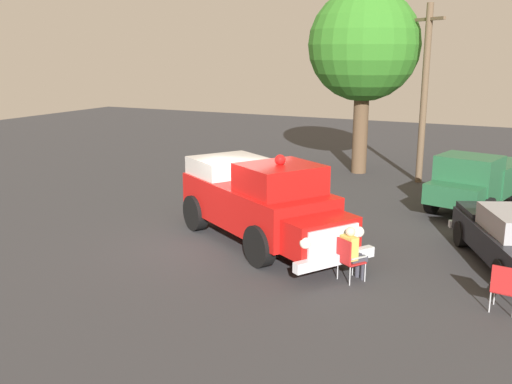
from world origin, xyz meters
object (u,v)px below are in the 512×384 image
at_px(parked_pickup, 477,179).
at_px(lawn_chair_near_truck, 348,257).
at_px(lawn_chair_spare, 504,286).
at_px(spectator_seated, 353,251).
at_px(utility_pole, 424,92).
at_px(vintage_fire_truck, 261,200).
at_px(oak_tree_right, 364,46).

height_order(parked_pickup, lawn_chair_near_truck, parked_pickup).
xyz_separation_m(lawn_chair_spare, spectator_seated, (0.31, 3.22, 0.11)).
relative_size(spectator_seated, utility_pole, 0.19).
bearing_deg(parked_pickup, utility_pole, 37.92).
relative_size(vintage_fire_truck, spectator_seated, 4.81).
xyz_separation_m(lawn_chair_near_truck, lawn_chair_spare, (-0.20, -3.29, 0.00)).
height_order(vintage_fire_truck, spectator_seated, vintage_fire_truck).
distance_m(spectator_seated, oak_tree_right, 13.19).
bearing_deg(spectator_seated, parked_pickup, -12.95).
relative_size(vintage_fire_truck, parked_pickup, 1.22).
relative_size(vintage_fire_truck, utility_pole, 0.90).
relative_size(parked_pickup, spectator_seated, 3.94).
bearing_deg(parked_pickup, lawn_chair_near_truck, 166.72).
xyz_separation_m(lawn_chair_spare, oak_tree_right, (12.20, 6.59, 4.74)).
height_order(vintage_fire_truck, utility_pole, utility_pole).
bearing_deg(oak_tree_right, vintage_fire_truck, -178.23).
bearing_deg(lawn_chair_spare, spectator_seated, 84.47).
xyz_separation_m(spectator_seated, utility_pole, (11.12, 0.67, 2.90)).
bearing_deg(oak_tree_right, spectator_seated, -164.14).
height_order(parked_pickup, utility_pole, utility_pole).
bearing_deg(vintage_fire_truck, parked_pickup, -37.21).
height_order(vintage_fire_truck, lawn_chair_near_truck, vintage_fire_truck).
relative_size(parked_pickup, lawn_chair_spare, 4.98).
distance_m(parked_pickup, lawn_chair_spare, 8.37).
relative_size(lawn_chair_near_truck, spectator_seated, 0.79).
bearing_deg(parked_pickup, lawn_chair_spare, -170.39).
bearing_deg(parked_pickup, oak_tree_right, 52.73).
relative_size(oak_tree_right, utility_pole, 1.11).
bearing_deg(vintage_fire_truck, spectator_seated, -116.15).
distance_m(vintage_fire_truck, lawn_chair_spare, 6.56).
xyz_separation_m(spectator_seated, oak_tree_right, (11.88, 3.38, 4.63)).
xyz_separation_m(parked_pickup, oak_tree_right, (3.96, 5.20, 4.34)).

